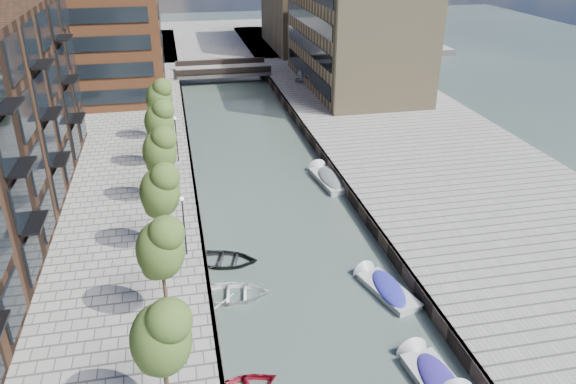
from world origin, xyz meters
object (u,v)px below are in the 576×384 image
object	(u,v)px
tree_6	(159,97)
sloop_4	(225,263)
bridge	(222,70)
motorboat_4	(328,178)
motorboat_0	(436,381)
tree_3	(160,189)
motorboat_3	(384,287)
sloop_3	(233,297)
tree_2	(160,246)
tree_5	(159,119)
tree_4	(159,149)
car	(303,74)
tree_1	(161,335)

from	to	relation	value
tree_6	sloop_4	bearing A→B (deg)	-80.48
bridge	motorboat_4	xyz separation A→B (m)	(5.34, -36.72, -1.16)
bridge	motorboat_0	xyz separation A→B (m)	(4.06, -60.84, -1.17)
tree_3	motorboat_3	bearing A→B (deg)	-24.91
sloop_3	tree_6	bearing A→B (deg)	15.31
tree_2	tree_3	xyz separation A→B (m)	(0.00, 7.00, 0.00)
sloop_3	motorboat_0	size ratio (longest dim) A/B	0.83
tree_5	sloop_4	bearing A→B (deg)	-76.17
tree_4	sloop_3	distance (m)	13.47
tree_3	car	distance (m)	45.19
tree_4	tree_6	bearing A→B (deg)	90.00
bridge	tree_5	size ratio (longest dim) A/B	2.18
tree_6	motorboat_3	distance (m)	30.32
tree_2	motorboat_0	bearing A→B (deg)	-28.56
tree_3	motorboat_4	xyz separation A→B (m)	(13.84, 10.28, -5.08)
motorboat_0	car	size ratio (longest dim) A/B	1.29
tree_4	tree_6	xyz separation A→B (m)	(0.00, 14.00, 0.00)
sloop_3	tree_4	bearing A→B (deg)	24.70
sloop_4	car	xyz separation A→B (m)	(15.18, 41.86, 1.72)
tree_6	sloop_4	distance (m)	22.88
tree_6	car	distance (m)	27.66
tree_5	sloop_3	distance (m)	19.89
tree_4	sloop_4	bearing A→B (deg)	-65.16
tree_5	tree_6	world-z (taller)	same
tree_2	motorboat_0	size ratio (longest dim) A/B	1.09
tree_1	motorboat_4	xyz separation A→B (m)	(13.84, 24.28, -5.08)
motorboat_3	car	world-z (taller)	car
motorboat_4	car	bearing A→B (deg)	80.70
tree_3	sloop_3	world-z (taller)	tree_3
tree_3	car	xyz separation A→B (m)	(18.86, 40.91, -3.59)
sloop_3	sloop_4	xyz separation A→B (m)	(-0.08, 3.85, 0.00)
sloop_4	motorboat_4	bearing A→B (deg)	-26.57
tree_5	tree_4	bearing A→B (deg)	-90.00
motorboat_0	bridge	bearing A→B (deg)	93.82
tree_4	motorboat_3	xyz separation A→B (m)	(12.87, -12.98, -5.11)
bridge	motorboat_4	world-z (taller)	bridge
bridge	sloop_4	world-z (taller)	bridge
tree_2	motorboat_4	xyz separation A→B (m)	(13.84, 17.28, -5.08)
tree_5	tree_3	bearing A→B (deg)	-90.00
motorboat_4	tree_4	bearing A→B (deg)	-166.66
car	motorboat_3	bearing A→B (deg)	-75.04
bridge	tree_6	distance (m)	27.63
bridge	tree_6	xyz separation A→B (m)	(-8.50, -26.00, 3.92)
tree_1	sloop_3	distance (m)	11.27
tree_3	sloop_3	xyz separation A→B (m)	(3.76, -4.80, -5.31)
tree_5	sloop_4	size ratio (longest dim) A/B	1.34
sloop_3	tree_1	bearing A→B (deg)	164.77
motorboat_3	sloop_3	bearing A→B (deg)	172.61
motorboat_0	car	xyz separation A→B (m)	(6.29, 54.75, 1.51)
bridge	motorboat_0	world-z (taller)	bridge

